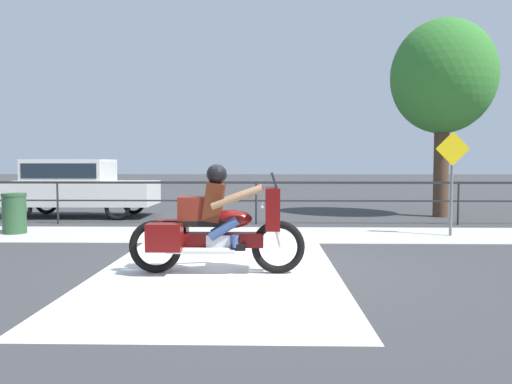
# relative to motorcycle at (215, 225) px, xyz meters

# --- Properties ---
(ground_plane) EXTENTS (120.00, 120.00, 0.00)m
(ground_plane) POSITION_rel_motorcycle_xyz_m (0.46, 0.40, -0.69)
(ground_plane) COLOR #38383A
(sidewalk_band) EXTENTS (44.00, 2.40, 0.01)m
(sidewalk_band) POSITION_rel_motorcycle_xyz_m (0.46, 3.80, -0.68)
(sidewalk_band) COLOR #B7B2A8
(sidewalk_band) RESTS_ON ground
(crosswalk_band) EXTENTS (3.41, 6.00, 0.01)m
(crosswalk_band) POSITION_rel_motorcycle_xyz_m (0.03, 0.20, -0.69)
(crosswalk_band) COLOR silver
(crosswalk_band) RESTS_ON ground
(fence_railing) EXTENTS (36.00, 0.05, 1.09)m
(fence_railing) POSITION_rel_motorcycle_xyz_m (0.46, 5.64, 0.17)
(fence_railing) COLOR #232326
(fence_railing) RESTS_ON ground
(motorcycle) EXTENTS (2.50, 0.76, 1.55)m
(motorcycle) POSITION_rel_motorcycle_xyz_m (0.00, 0.00, 0.00)
(motorcycle) COLOR black
(motorcycle) RESTS_ON ground
(parked_car) EXTENTS (4.34, 1.79, 1.66)m
(parked_car) POSITION_rel_motorcycle_xyz_m (-4.78, 7.25, 0.26)
(parked_car) COLOR silver
(parked_car) RESTS_ON ground
(trash_bin) EXTENTS (0.52, 0.52, 0.90)m
(trash_bin) POSITION_rel_motorcycle_xyz_m (-4.84, 3.83, -0.24)
(trash_bin) COLOR #284C2D
(trash_bin) RESTS_ON ground
(street_sign) EXTENTS (0.72, 0.06, 2.22)m
(street_sign) POSITION_rel_motorcycle_xyz_m (4.67, 3.69, 0.71)
(street_sign) COLOR slate
(street_sign) RESTS_ON ground
(tree_behind_sign) EXTENTS (2.95, 2.95, 5.66)m
(tree_behind_sign) POSITION_rel_motorcycle_xyz_m (5.77, 7.54, 3.30)
(tree_behind_sign) COLOR #473323
(tree_behind_sign) RESTS_ON ground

